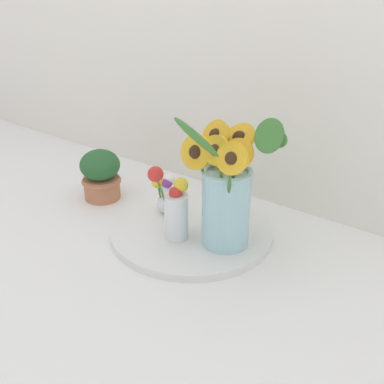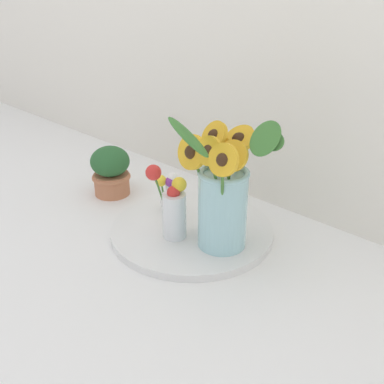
{
  "view_description": "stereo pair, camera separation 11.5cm",
  "coord_description": "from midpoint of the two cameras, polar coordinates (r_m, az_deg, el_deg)",
  "views": [
    {
      "loc": [
        0.59,
        -0.76,
        0.63
      ],
      "look_at": [
        -0.03,
        0.06,
        0.12
      ],
      "focal_mm": 42.0,
      "sensor_mm": 36.0,
      "label": 1
    },
    {
      "loc": [
        0.68,
        -0.69,
        0.63
      ],
      "look_at": [
        -0.03,
        0.06,
        0.12
      ],
      "focal_mm": 42.0,
      "sensor_mm": 36.0,
      "label": 2
    }
  ],
  "objects": [
    {
      "name": "ground_plane",
      "position": [
        1.15,
        -3.68,
        -7.1
      ],
      "size": [
        6.0,
        6.0,
        0.0
      ],
      "primitive_type": "plane",
      "color": "white"
    },
    {
      "name": "serving_tray",
      "position": [
        1.2,
        -2.74,
        -4.94
      ],
      "size": [
        0.43,
        0.43,
        0.02
      ],
      "color": "white",
      "rests_on": "ground_plane"
    },
    {
      "name": "mason_jar_sunflowers",
      "position": [
        1.06,
        1.35,
        -0.13
      ],
      "size": [
        0.24,
        0.26,
        0.35
      ],
      "color": "#9ED1D6",
      "rests_on": "serving_tray"
    },
    {
      "name": "vase_small_center",
      "position": [
        1.12,
        -5.14,
        -2.12
      ],
      "size": [
        0.08,
        0.09,
        0.2
      ],
      "color": "white",
      "rests_on": "serving_tray"
    },
    {
      "name": "vase_bulb_right",
      "position": [
        1.25,
        -5.92,
        -0.57
      ],
      "size": [
        0.06,
        0.06,
        0.12
      ],
      "color": "white",
      "rests_on": "serving_tray"
    },
    {
      "name": "potted_plant",
      "position": [
        1.4,
        -13.83,
        2.15
      ],
      "size": [
        0.12,
        0.12,
        0.16
      ],
      "color": "#B7704C",
      "rests_on": "ground_plane"
    }
  ]
}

